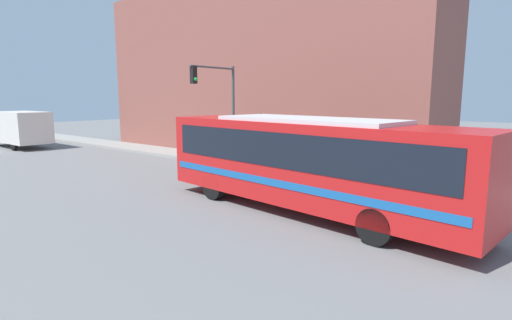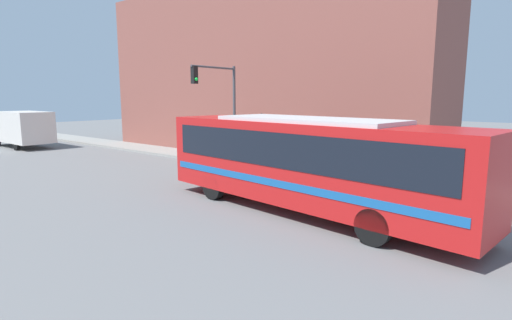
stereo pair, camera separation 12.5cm
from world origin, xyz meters
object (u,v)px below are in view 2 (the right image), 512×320
(fire_hydrant, at_px, (341,168))
(delivery_truck, at_px, (22,128))
(parking_meter, at_px, (249,150))
(traffic_light_pole, at_px, (221,97))
(pedestrian_mid_block, at_px, (201,143))
(city_bus, at_px, (306,158))
(pedestrian_near_corner, at_px, (232,145))

(fire_hydrant, bearing_deg, delivery_truck, 100.14)
(parking_meter, bearing_deg, delivery_truck, 103.01)
(parking_meter, bearing_deg, traffic_light_pole, 127.30)
(pedestrian_mid_block, bearing_deg, fire_hydrant, -92.05)
(traffic_light_pole, xyz_separation_m, pedestrian_mid_block, (1.31, 3.09, -2.91))
(delivery_truck, distance_m, traffic_light_pole, 18.84)
(city_bus, distance_m, pedestrian_near_corner, 11.21)
(parking_meter, xyz_separation_m, pedestrian_near_corner, (0.64, 1.91, 0.10))
(delivery_truck, bearing_deg, parking_meter, -76.99)
(parking_meter, bearing_deg, fire_hydrant, -90.00)
(delivery_truck, bearing_deg, fire_hydrant, -79.86)
(traffic_light_pole, bearing_deg, pedestrian_near_corner, 22.61)
(fire_hydrant, xyz_separation_m, pedestrian_near_corner, (0.64, 7.63, 0.50))
(delivery_truck, relative_size, pedestrian_mid_block, 4.04)
(fire_hydrant, relative_size, parking_meter, 0.69)
(pedestrian_near_corner, bearing_deg, delivery_truck, 106.28)
(parking_meter, relative_size, pedestrian_mid_block, 0.71)
(pedestrian_mid_block, bearing_deg, traffic_light_pole, -112.92)
(city_bus, xyz_separation_m, pedestrian_mid_block, (6.00, 11.68, -0.87))
(fire_hydrant, bearing_deg, parking_meter, 90.00)
(fire_hydrant, height_order, traffic_light_pole, traffic_light_pole)
(traffic_light_pole, relative_size, parking_meter, 4.59)
(pedestrian_near_corner, relative_size, pedestrian_mid_block, 1.07)
(delivery_truck, height_order, pedestrian_near_corner, delivery_truck)
(fire_hydrant, xyz_separation_m, traffic_light_pole, (-0.95, 6.97, 3.34))
(delivery_truck, distance_m, fire_hydrant, 25.74)
(pedestrian_mid_block, bearing_deg, parking_meter, -94.74)
(pedestrian_mid_block, bearing_deg, delivery_truck, 107.77)
(traffic_light_pole, relative_size, pedestrian_mid_block, 3.28)
(traffic_light_pole, distance_m, parking_meter, 3.33)
(parking_meter, height_order, pedestrian_near_corner, pedestrian_near_corner)
(city_bus, distance_m, traffic_light_pole, 9.99)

